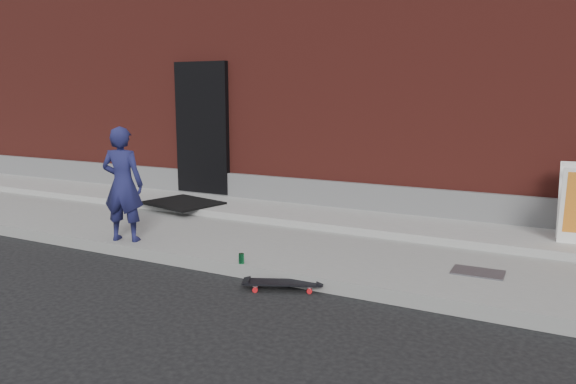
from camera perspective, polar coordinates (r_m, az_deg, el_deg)
The scene contains 9 objects.
ground at distance 6.26m, azimuth -5.07°, elevation -8.66°, with size 80.00×80.00×0.00m, color black.
sidewalk at distance 7.49m, azimuth 1.14°, elevation -4.87°, with size 20.00×3.00×0.15m, color gray.
apron at distance 8.25m, azimuth 3.93°, elevation -2.59°, with size 20.00×1.20×0.10m, color gray.
building at distance 12.41m, azimuth 12.82°, elevation 12.10°, with size 20.00×8.10×5.00m.
child at distance 7.32m, azimuth -16.44°, elevation 0.75°, with size 0.53×0.35×1.45m, color #1A1C4B.
skateboard at distance 5.84m, azimuth -0.53°, elevation -9.24°, with size 0.81×0.51×0.09m.
soda_can at distance 6.23m, azimuth -4.76°, elevation -6.75°, with size 0.06×0.06×0.11m, color #167139.
doormat at distance 9.13m, azimuth -10.64°, elevation -1.09°, with size 1.11×0.90×0.03m, color black.
utility_plate at distance 6.23m, azimuth 18.75°, elevation -7.73°, with size 0.52×0.33×0.02m, color #5C5C61.
Camera 1 is at (3.22, -4.98, 2.01)m, focal length 35.00 mm.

